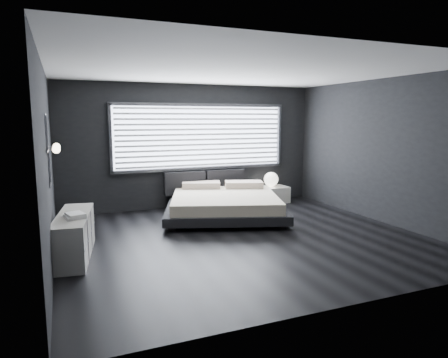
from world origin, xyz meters
name	(u,v)px	position (x,y,z in m)	size (l,w,h in m)	color
room	(243,157)	(0.00, 0.00, 1.40)	(6.04, 6.00, 2.80)	black
window	(202,137)	(0.20, 2.70, 1.61)	(4.14, 0.09, 1.52)	white
headboard	(205,182)	(0.26, 2.64, 0.57)	(1.96, 0.16, 0.52)	black
sconce_near	(56,149)	(-2.88, 0.05, 1.60)	(0.18, 0.11, 0.11)	silver
sconce_far	(56,147)	(-2.88, 0.65, 1.60)	(0.18, 0.11, 0.11)	silver
wall_art_upper	(46,133)	(-2.98, -0.55, 1.85)	(0.01, 0.48, 0.48)	#47474C
wall_art_lower	(49,168)	(-2.98, -0.30, 1.38)	(0.01, 0.48, 0.48)	#47474C
bed	(225,203)	(0.28, 1.49, 0.29)	(2.98, 2.91, 0.61)	black
nightstand	(273,194)	(1.93, 2.40, 0.19)	(0.66, 0.55, 0.39)	white
orb_lamp	(271,179)	(1.89, 2.43, 0.56)	(0.35, 0.35, 0.35)	white
dresser	(74,235)	(-2.71, 0.08, 0.32)	(0.69, 1.64, 0.64)	white
book_stack	(75,215)	(-2.69, -0.13, 0.67)	(0.31, 0.38, 0.07)	white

